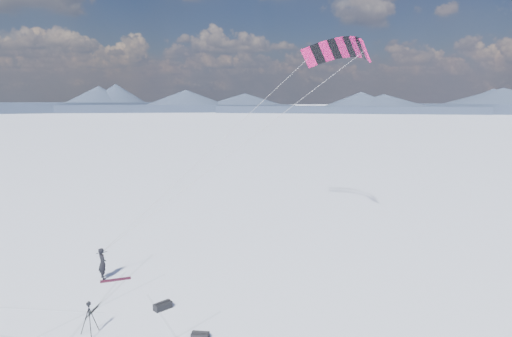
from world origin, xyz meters
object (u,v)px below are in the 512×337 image
object	(u,v)px
tripod	(89,314)
gear_bag_a	(163,306)
snowkiter	(103,278)
snowboard	(116,280)
gear_bag_b	(200,336)

from	to	relation	value
tripod	gear_bag_a	size ratio (longest dim) A/B	1.56
snowkiter	snowboard	bearing A→B (deg)	-143.72
snowkiter	gear_bag_b	xyz separation A→B (m)	(3.62, -7.21, 0.13)
gear_bag_a	gear_bag_b	bearing A→B (deg)	-94.24
snowboard	gear_bag_b	bearing A→B (deg)	-66.48
tripod	gear_bag_b	xyz separation A→B (m)	(4.02, -1.70, -0.74)
snowkiter	gear_bag_b	size ratio (longest dim) A/B	2.18
tripod	gear_bag_b	bearing A→B (deg)	-60.02
tripod	snowboard	bearing A→B (deg)	41.77
snowkiter	gear_bag_b	world-z (taller)	snowkiter
snowboard	tripod	distance (m)	5.24
snowkiter	snowboard	distance (m)	0.74
gear_bag_b	tripod	bearing A→B (deg)	-177.30
snowkiter	gear_bag_b	bearing A→B (deg)	-171.07
tripod	gear_bag_a	bearing A→B (deg)	-15.10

